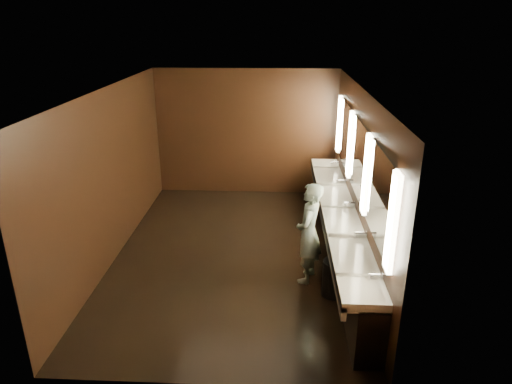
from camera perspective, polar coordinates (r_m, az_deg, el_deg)
floor at (r=7.95m, az=-2.71°, el=-7.70°), size 6.00×6.00×0.00m
ceiling at (r=7.04m, az=-3.11°, el=12.67°), size 4.00×6.00×0.02m
wall_back at (r=10.25m, az=-1.25°, el=7.42°), size 4.00×0.02×2.80m
wall_front at (r=4.68m, az=-6.55°, el=-10.40°), size 4.00×0.02×2.80m
wall_left at (r=7.83m, az=-17.63°, el=2.02°), size 0.02×6.00×2.80m
wall_right at (r=7.45m, az=12.59°, el=1.56°), size 0.02×6.00×2.80m
sink_counter at (r=7.77m, az=10.55°, el=-4.70°), size 0.55×5.40×1.01m
mirror_band at (r=7.34m, az=12.66°, el=4.13°), size 0.06×5.03×1.15m
person at (r=6.92m, az=6.62°, el=-5.12°), size 0.53×0.66×1.58m
trash_bin at (r=6.84m, az=9.77°, el=-10.55°), size 0.39×0.39×0.55m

